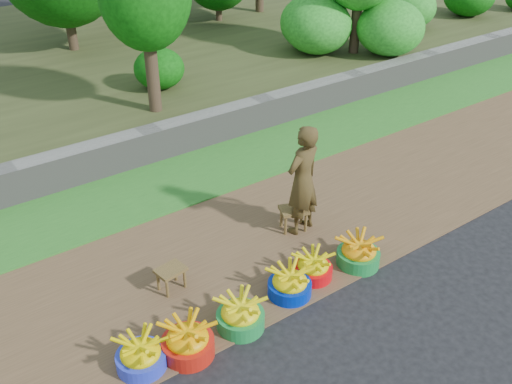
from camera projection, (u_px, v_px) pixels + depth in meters
ground_plane at (319, 300)px, 6.36m from camera, size 120.00×120.00×0.00m
dirt_shoulder at (254, 245)px, 7.22m from camera, size 80.00×2.50×0.02m
grass_verge at (177, 180)px, 8.61m from camera, size 80.00×1.50×0.04m
retaining_wall at (150, 145)px, 9.06m from camera, size 80.00×0.35×0.55m
earth_bank at (49, 65)px, 12.49m from camera, size 80.00×10.00×0.50m
basin_a at (141, 355)px, 5.45m from camera, size 0.49×0.49×0.37m
basin_b at (188, 341)px, 5.60m from camera, size 0.53×0.53×0.39m
basin_c at (240, 315)px, 5.92m from camera, size 0.51×0.51×0.38m
basin_d at (290, 284)px, 6.35m from camera, size 0.49×0.49×0.37m
basin_e at (313, 267)px, 6.61m from camera, size 0.46×0.46×0.34m
basin_f at (359, 253)px, 6.82m from camera, size 0.52×0.52×0.39m
stool_left at (171, 273)px, 6.38m from camera, size 0.35×0.29×0.28m
stool_right at (294, 213)px, 7.39m from camera, size 0.43×0.39×0.32m
vendor_woman at (303, 180)px, 7.13m from camera, size 0.60×0.45×1.48m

